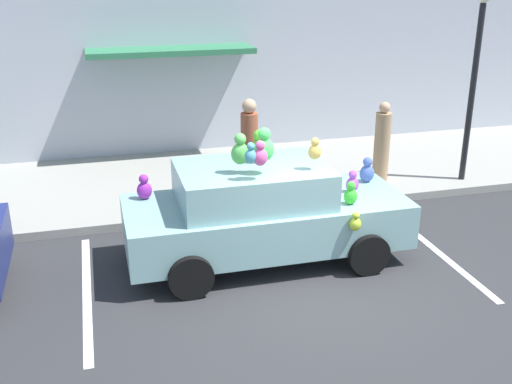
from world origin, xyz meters
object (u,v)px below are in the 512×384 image
object	(u,v)px
teddy_bear_on_sidewalk	(195,184)
street_lamp_post	(475,66)
plush_covered_car	(263,212)
pedestrian_near_shopfront	(249,154)
pedestrian_walking_past	(382,144)

from	to	relation	value
teddy_bear_on_sidewalk	street_lamp_post	distance (m)	5.89
plush_covered_car	street_lamp_post	size ratio (longest dim) A/B	1.14
street_lamp_post	pedestrian_near_shopfront	size ratio (longest dim) A/B	1.93
teddy_bear_on_sidewalk	pedestrian_walking_past	xyz separation A→B (m)	(3.86, 0.12, 0.45)
plush_covered_car	pedestrian_near_shopfront	bearing A→B (deg)	81.27
teddy_bear_on_sidewalk	pedestrian_walking_past	world-z (taller)	pedestrian_walking_past
plush_covered_car	pedestrian_walking_past	world-z (taller)	plush_covered_car
pedestrian_near_shopfront	street_lamp_post	bearing A→B (deg)	1.15
plush_covered_car	pedestrian_near_shopfront	distance (m)	2.09
plush_covered_car	teddy_bear_on_sidewalk	size ratio (longest dim) A/B	6.50
plush_covered_car	teddy_bear_on_sidewalk	world-z (taller)	plush_covered_car
teddy_bear_on_sidewalk	plush_covered_car	bearing A→B (deg)	-74.96
pedestrian_near_shopfront	pedestrian_walking_past	distance (m)	2.94
plush_covered_car	pedestrian_near_shopfront	xyz separation A→B (m)	(0.31, 2.05, 0.28)
teddy_bear_on_sidewalk	pedestrian_walking_past	size ratio (longest dim) A/B	0.41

